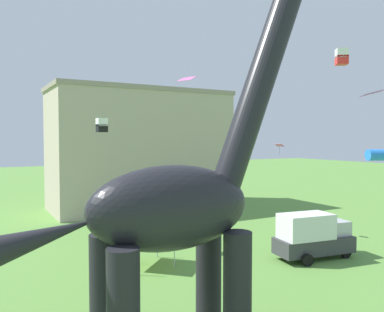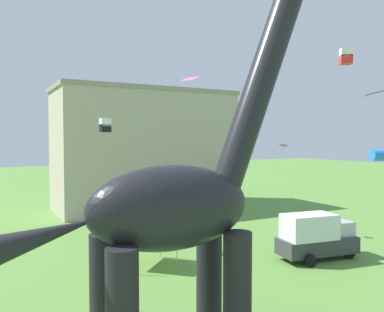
# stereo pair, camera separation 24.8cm
# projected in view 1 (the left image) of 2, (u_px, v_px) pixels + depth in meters

# --- Properties ---
(dinosaur_sculpture) EXTENTS (15.24, 3.23, 15.93)m
(dinosaur_sculpture) POSITION_uv_depth(u_px,v_px,m) (170.00, 208.00, 14.80)
(dinosaur_sculpture) COLOR black
(dinosaur_sculpture) RESTS_ON ground_plane
(parked_box_truck) EXTENTS (5.85, 2.89, 3.20)m
(parked_box_truck) POSITION_uv_depth(u_px,v_px,m) (313.00, 235.00, 27.47)
(parked_box_truck) COLOR #38383D
(parked_box_truck) RESTS_ON ground_plane
(person_vendor_side) EXTENTS (0.60, 0.26, 1.60)m
(person_vendor_side) POSITION_uv_depth(u_px,v_px,m) (98.00, 269.00, 22.38)
(person_vendor_side) COLOR #2D3347
(person_vendor_side) RESTS_ON ground_plane
(festival_canopy_tent) EXTENTS (3.15, 3.15, 3.00)m
(festival_canopy_tent) POSITION_uv_depth(u_px,v_px,m) (147.00, 227.00, 25.90)
(festival_canopy_tent) COLOR #B2B2B7
(festival_canopy_tent) RESTS_ON ground_plane
(kite_far_right) EXTENTS (0.68, 0.83, 0.95)m
(kite_far_right) POSITION_uv_depth(u_px,v_px,m) (279.00, 145.00, 34.24)
(kite_far_right) COLOR pink
(kite_high_left) EXTENTS (1.42, 1.63, 0.42)m
(kite_high_left) POSITION_uv_depth(u_px,v_px,m) (187.00, 79.00, 30.92)
(kite_high_left) COLOR pink
(kite_mid_center) EXTENTS (0.74, 0.74, 1.04)m
(kite_mid_center) POSITION_uv_depth(u_px,v_px,m) (102.00, 125.00, 29.45)
(kite_mid_center) COLOR white
(kite_trailing) EXTENTS (1.91, 1.95, 0.30)m
(kite_trailing) POSITION_uv_depth(u_px,v_px,m) (372.00, 93.00, 22.46)
(kite_trailing) COLOR purple
(kite_near_low) EXTENTS (1.23, 1.23, 1.26)m
(kite_near_low) POSITION_uv_depth(u_px,v_px,m) (342.00, 57.00, 31.47)
(kite_near_low) COLOR white
(background_building_block) EXTENTS (21.33, 9.52, 14.28)m
(background_building_block) POSITION_uv_depth(u_px,v_px,m) (141.00, 149.00, 47.93)
(background_building_block) COLOR #B7A893
(background_building_block) RESTS_ON ground_plane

